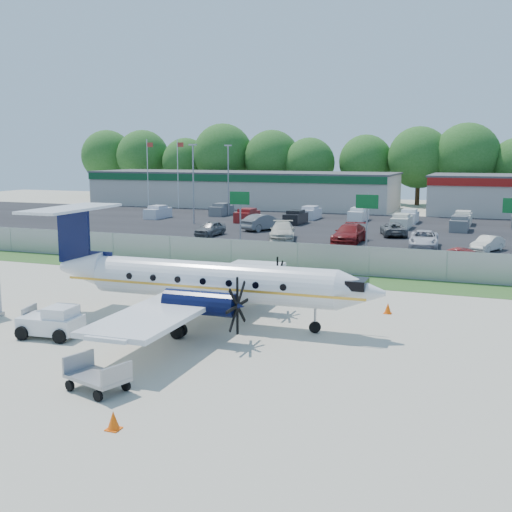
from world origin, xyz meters
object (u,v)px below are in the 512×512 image
(pushback_tug, at_px, (53,322))
(baggage_cart_near, at_px, (52,320))
(baggage_cart_far, at_px, (97,376))
(aircraft, at_px, (206,280))

(pushback_tug, height_order, baggage_cart_near, pushback_tug)
(baggage_cart_near, height_order, baggage_cart_far, baggage_cart_near)
(pushback_tug, distance_m, baggage_cart_far, 7.53)
(aircraft, xyz_separation_m, pushback_tug, (-5.37, -4.69, -1.41))
(baggage_cart_far, bearing_deg, pushback_tug, 139.62)
(pushback_tug, xyz_separation_m, baggage_cart_near, (-0.56, 0.60, -0.13))
(pushback_tug, bearing_deg, aircraft, 41.14)
(aircraft, bearing_deg, baggage_cart_near, -145.42)
(aircraft, xyz_separation_m, baggage_cart_near, (-5.93, -4.09, -1.54))
(baggage_cart_far, bearing_deg, aircraft, 92.20)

